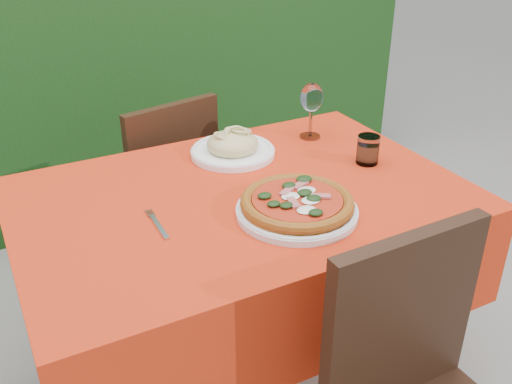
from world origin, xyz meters
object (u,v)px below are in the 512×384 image
pizza_plate (297,205)px  fork (159,227)px  wine_glass (312,100)px  water_glass (368,151)px  pasta_plate (233,147)px  chair_far (164,186)px

pizza_plate → fork: bearing=163.2°
pizza_plate → wine_glass: size_ratio=1.73×
pizza_plate → water_glass: bearing=25.3°
pizza_plate → pasta_plate: (0.02, 0.42, -0.00)m
pizza_plate → pasta_plate: pasta_plate is taller
pizza_plate → pasta_plate: 0.42m
wine_glass → fork: bearing=-153.7°
chair_far → fork: bearing=59.0°
wine_glass → fork: wine_glass is taller
water_glass → fork: bearing=-174.7°
chair_far → pizza_plate: 0.88m
pasta_plate → fork: bearing=-138.6°
wine_glass → pizza_plate: bearing=-126.2°
chair_far → pasta_plate: 0.51m
water_glass → fork: (-0.71, -0.07, -0.04)m
pizza_plate → water_glass: 0.40m
pasta_plate → water_glass: (0.35, -0.25, 0.01)m
water_glass → wine_glass: wine_glass is taller
water_glass → fork: 0.71m
wine_glass → fork: (-0.67, -0.33, -0.13)m
chair_far → pasta_plate: (0.12, -0.39, 0.29)m
fork → chair_far: bearing=72.3°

